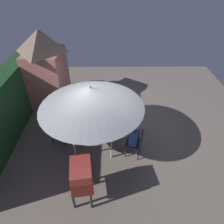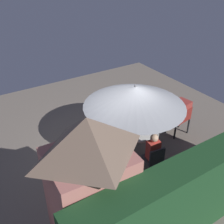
% 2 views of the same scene
% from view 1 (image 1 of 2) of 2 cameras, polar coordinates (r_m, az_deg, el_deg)
% --- Properties ---
extents(ground_plane, '(11.00, 11.00, 0.00)m').
position_cam_1_polar(ground_plane, '(6.95, -0.02, -5.97)').
color(ground_plane, '#6B6056').
extents(hedge_backdrop, '(5.84, 0.65, 1.97)m').
position_cam_1_polar(hedge_backdrop, '(7.20, -29.11, 0.32)').
color(hedge_backdrop, '#193D1E').
rests_on(hedge_backdrop, ground).
extents(garden_shed, '(1.68, 1.46, 3.01)m').
position_cam_1_polar(garden_shed, '(8.10, -18.67, 11.90)').
color(garden_shed, '#B26B60').
rests_on(garden_shed, ground).
extents(patio_table, '(1.56, 1.56, 0.79)m').
position_cam_1_polar(patio_table, '(6.05, -5.41, -4.50)').
color(patio_table, white).
rests_on(patio_table, ground).
extents(patio_umbrella, '(2.99, 2.99, 2.22)m').
position_cam_1_polar(patio_umbrella, '(5.38, -6.09, 4.30)').
color(patio_umbrella, '#4C4C51').
rests_on(patio_umbrella, ground).
extents(bbq_grill, '(0.77, 0.60, 1.20)m').
position_cam_1_polar(bbq_grill, '(4.82, -8.87, -17.92)').
color(bbq_grill, maroon).
rests_on(bbq_grill, ground).
extents(chair_near_shed, '(0.52, 0.53, 0.90)m').
position_cam_1_polar(chair_near_shed, '(6.55, -15.91, -4.86)').
color(chair_near_shed, '#38383D').
rests_on(chair_near_shed, ground).
extents(chair_far_side, '(0.58, 0.59, 0.90)m').
position_cam_1_polar(chair_far_side, '(5.93, 7.17, -8.81)').
color(chair_far_side, '#38383D').
rests_on(chair_far_side, ground).
extents(potted_plant_by_shed, '(0.53, 0.53, 0.85)m').
position_cam_1_polar(potted_plant_by_shed, '(7.39, 1.32, 1.97)').
color(potted_plant_by_shed, '#936651').
rests_on(potted_plant_by_shed, ground).
extents(person_in_red, '(0.37, 0.29, 1.26)m').
position_cam_1_polar(person_in_red, '(6.35, -15.59, -3.19)').
color(person_in_red, '#CC3D33').
rests_on(person_in_red, ground).
extents(person_in_blue, '(0.40, 0.33, 1.26)m').
position_cam_1_polar(person_in_blue, '(5.75, 6.54, -6.82)').
color(person_in_blue, '#3866B2').
rests_on(person_in_blue, ground).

